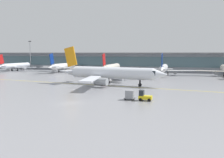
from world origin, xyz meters
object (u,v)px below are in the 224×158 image
Objects in this scene: baggage_tug at (144,96)px; gate_airplane_1 at (64,66)px; gate_airplane_0 at (16,66)px; gate_airplane_2 at (111,67)px; taxiing_regional_jet at (110,73)px; apron_light_mast_0 at (30,54)px; cargo_dolly_lead at (130,95)px; gate_airplane_3 at (164,68)px.

gate_airplane_1 is at bearing 130.28° from baggage_tug.
gate_airplane_0 is 54.14m from gate_airplane_2.
apron_light_mast_0 reaches higher than taxiing_regional_jet.
gate_airplane_0 reaches higher than baggage_tug.
gate_airplane_2 is 40.36m from taxiing_regional_jet.
gate_airplane_1 is 1.00× the size of gate_airplane_2.
baggage_tug is at bearing -50.39° from taxiing_regional_jet.
apron_light_mast_0 is (0.59, 11.70, 6.20)m from gate_airplane_0.
cargo_dolly_lead is at bearing -160.56° from gate_airplane_2.
gate_airplane_2 is 64.88m from baggage_tug.
cargo_dolly_lead is at bearing -43.60° from apron_light_mast_0.
gate_airplane_3 is 78.64m from apron_light_mast_0.
gate_airplane_3 is (23.62, -0.47, 0.00)m from gate_airplane_2.
gate_airplane_0 is 98.58m from cargo_dolly_lead.
gate_airplane_0 is 77.56m from taxiing_regional_jet.
gate_airplane_2 is 55.54m from apron_light_mast_0.
taxiing_regional_jet reaches higher than gate_airplane_0.
gate_airplane_3 is 58.93m from cargo_dolly_lead.
cargo_dolly_lead is at bearing 180.00° from baggage_tug.
cargo_dolly_lead is at bearing -142.50° from gate_airplane_1.
gate_airplane_0 is at bearing -92.90° from apron_light_mast_0.
gate_airplane_3 is 10.84× the size of baggage_tug.
gate_airplane_3 is (49.55, -2.82, 0.00)m from gate_airplane_1.
apron_light_mast_0 is at bearing 76.97° from gate_airplane_3.
gate_airplane_1 is at bearing -88.29° from gate_airplane_0.
baggage_tug is (26.07, -59.38, -1.91)m from gate_airplane_2.
cargo_dolly_lead is at bearing 176.81° from gate_airplane_3.
baggage_tug is at bearing 179.69° from gate_airplane_3.
apron_light_mast_0 reaches higher than cargo_dolly_lead.
apron_light_mast_0 is (-27.58, 11.26, 6.03)m from gate_airplane_1.
gate_airplane_3 is at bearing -94.22° from gate_airplane_1.
gate_airplane_1 is at bearing 138.80° from taxiing_regional_jet.
baggage_tug is (2.46, -58.91, -1.91)m from gate_airplane_3.
gate_airplane_0 is 12.61× the size of cargo_dolly_lead.
gate_airplane_0 is at bearing 141.73° from cargo_dolly_lead.
taxiing_regional_jet reaches higher than gate_airplane_3.
apron_light_mast_0 reaches higher than gate_airplane_3.
apron_light_mast_0 is at bearing 137.64° from baggage_tug.
gate_airplane_2 and gate_airplane_3 have the same top height.
gate_airplane_3 reaches higher than baggage_tug.
gate_airplane_1 is 78.85m from cargo_dolly_lead.
gate_airplane_3 reaches higher than gate_airplane_0.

